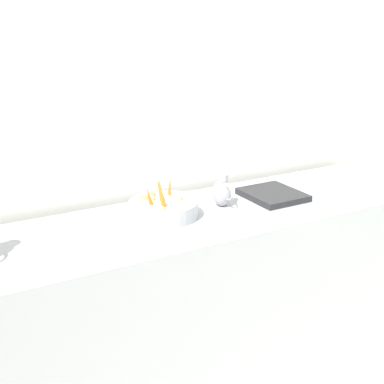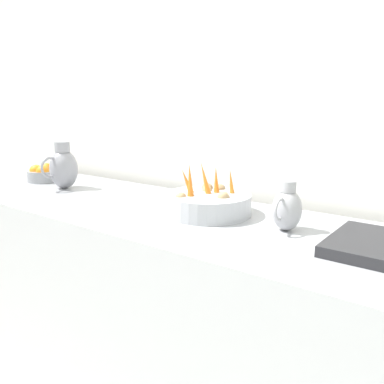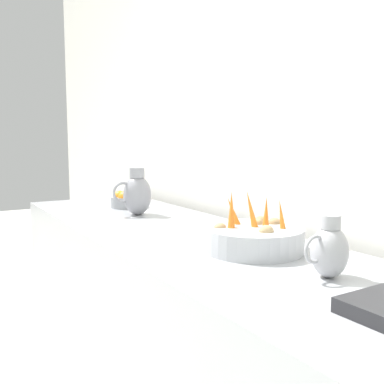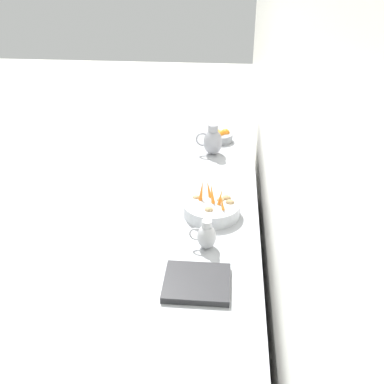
# 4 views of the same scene
# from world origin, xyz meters

# --- Properties ---
(tile_wall_left) EXTENTS (0.10, 8.18, 3.00)m
(tile_wall_left) POSITION_xyz_m (-1.95, 0.32, 1.50)
(tile_wall_left) COLOR white
(tile_wall_left) RESTS_ON ground_plane
(prep_counter) EXTENTS (0.74, 3.33, 0.90)m
(prep_counter) POSITION_xyz_m (-1.47, -0.18, 0.45)
(prep_counter) COLOR #9EA0A5
(prep_counter) RESTS_ON ground_plane
(vegetable_colander) EXTENTS (0.36, 0.36, 0.22)m
(vegetable_colander) POSITION_xyz_m (-1.54, -0.13, 0.94)
(vegetable_colander) COLOR #ADAFB5
(vegetable_colander) RESTS_ON prep_counter
(metal_pitcher_short) EXTENTS (0.16, 0.11, 0.18)m
(metal_pitcher_short) POSITION_xyz_m (-1.52, 0.23, 0.98)
(metal_pitcher_short) COLOR #A3A3A8
(metal_pitcher_short) RESTS_ON prep_counter
(counter_sink_basin) EXTENTS (0.34, 0.30, 0.04)m
(counter_sink_basin) POSITION_xyz_m (-1.50, 0.56, 0.91)
(counter_sink_basin) COLOR #232326
(counter_sink_basin) RESTS_ON prep_counter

